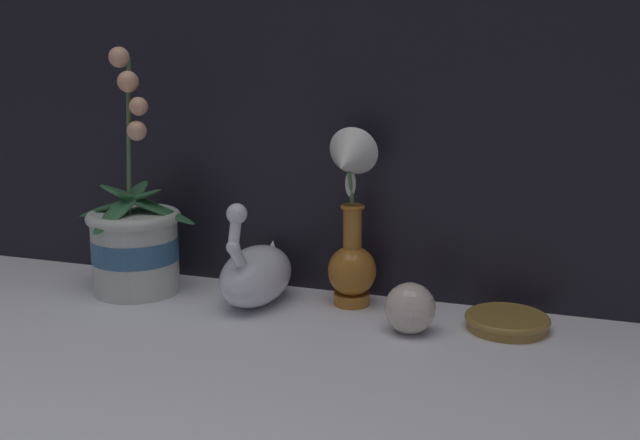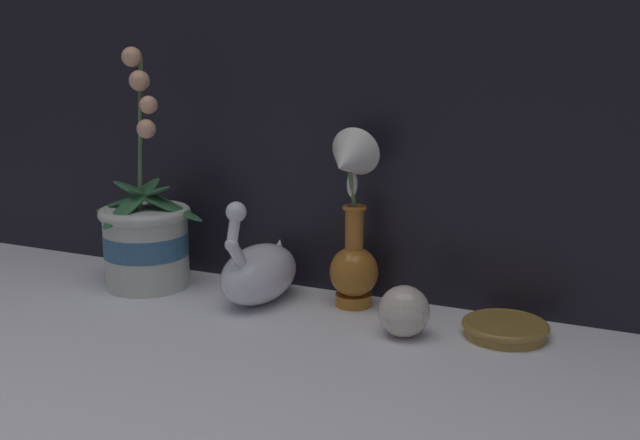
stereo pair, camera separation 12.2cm
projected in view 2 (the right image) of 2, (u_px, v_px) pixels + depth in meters
name	position (u px, v px, depth m)	size (l,w,h in m)	color
ground_plane	(281.00, 330.00, 1.17)	(2.80, 2.80, 0.00)	white
orchid_potted_plant	(146.00, 236.00, 1.37)	(0.23, 0.19, 0.43)	beige
swan_figurine	(260.00, 271.00, 1.29)	(0.11, 0.21, 0.19)	white
blue_vase	(351.00, 227.00, 1.24)	(0.08, 0.12, 0.31)	#B26B23
glass_sphere	(404.00, 311.00, 1.14)	(0.08, 0.08, 0.08)	beige
amber_dish	(505.00, 328.00, 1.14)	(0.13, 0.13, 0.02)	olive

